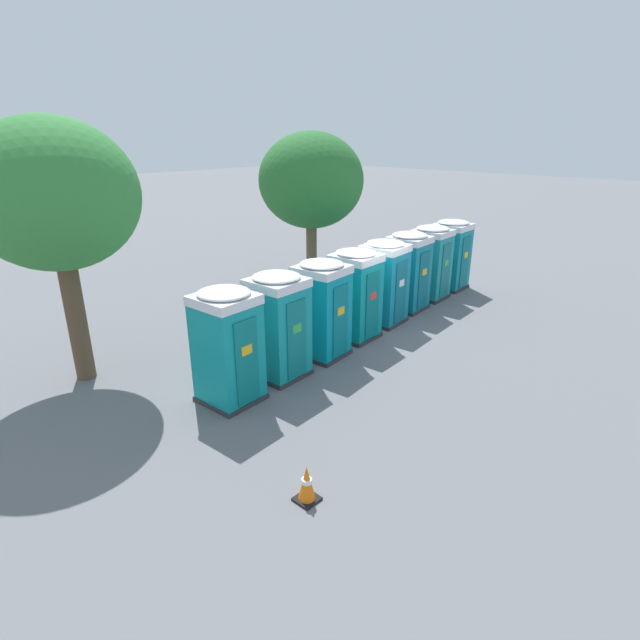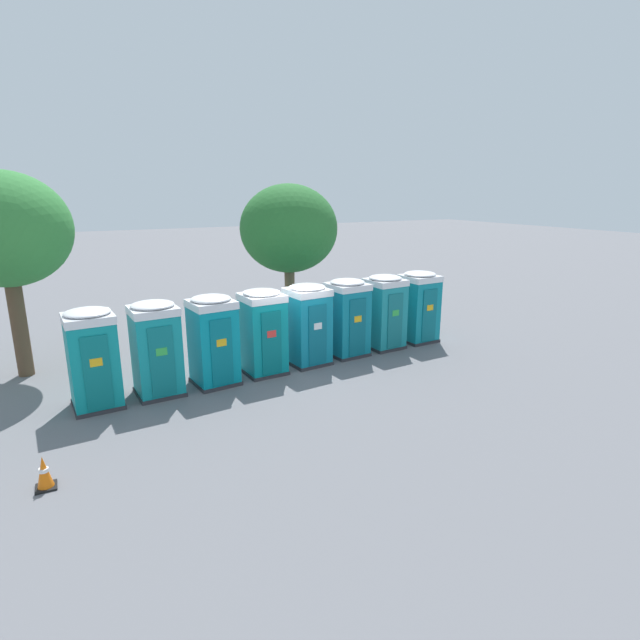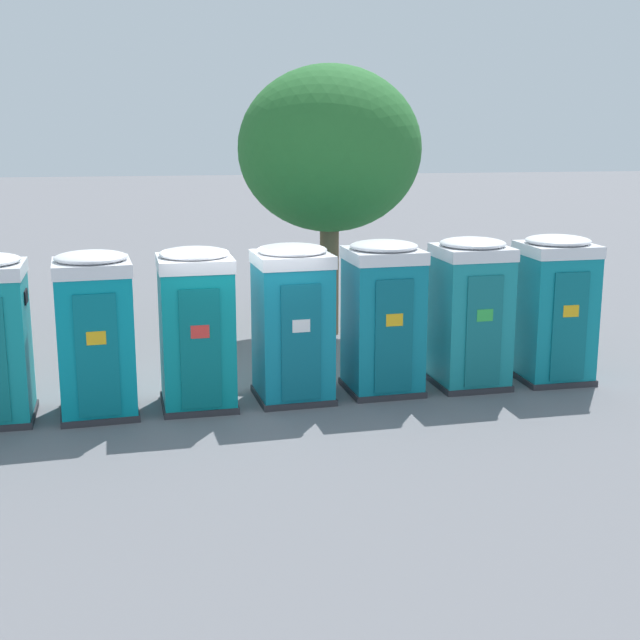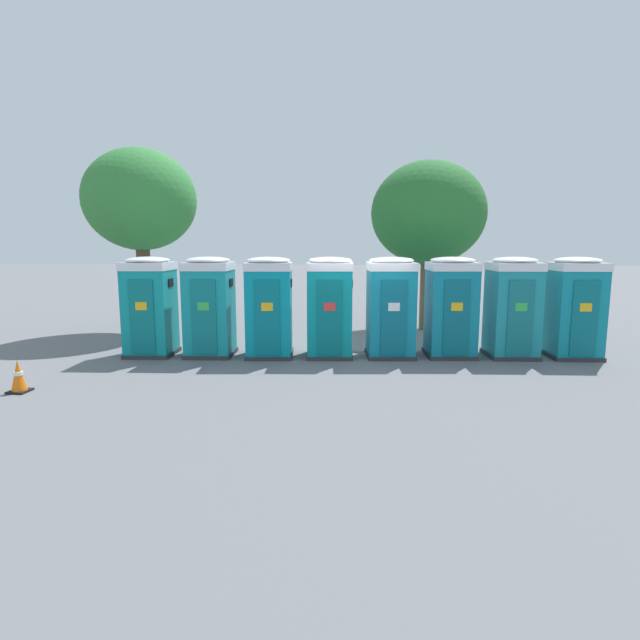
% 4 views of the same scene
% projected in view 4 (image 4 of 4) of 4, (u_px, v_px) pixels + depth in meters
% --- Properties ---
extents(ground_plane, '(120.00, 120.00, 0.00)m').
position_uv_depth(ground_plane, '(359.00, 355.00, 12.99)').
color(ground_plane, slate).
extents(portapotty_0, '(1.24, 1.27, 2.54)m').
position_uv_depth(portapotty_0, '(150.00, 306.00, 12.79)').
color(portapotty_0, '#2D2D33').
rests_on(portapotty_0, ground).
extents(portapotty_1, '(1.24, 1.26, 2.54)m').
position_uv_depth(portapotty_1, '(210.00, 306.00, 12.74)').
color(portapotty_1, '#2D2D33').
rests_on(portapotty_1, ground).
extents(portapotty_2, '(1.29, 1.32, 2.54)m').
position_uv_depth(portapotty_2, '(269.00, 307.00, 12.64)').
color(portapotty_2, '#2D2D33').
rests_on(portapotty_2, ground).
extents(portapotty_3, '(1.23, 1.27, 2.54)m').
position_uv_depth(portapotty_3, '(330.00, 307.00, 12.65)').
color(portapotty_3, '#2D2D33').
rests_on(portapotty_3, ground).
extents(portapotty_4, '(1.30, 1.31, 2.54)m').
position_uv_depth(portapotty_4, '(391.00, 307.00, 12.63)').
color(portapotty_4, '#2D2D33').
rests_on(portapotty_4, ground).
extents(portapotty_5, '(1.29, 1.29, 2.54)m').
position_uv_depth(portapotty_5, '(451.00, 307.00, 12.66)').
color(portapotty_5, '#2D2D33').
rests_on(portapotty_5, ground).
extents(portapotty_6, '(1.27, 1.28, 2.54)m').
position_uv_depth(portapotty_6, '(512.00, 307.00, 12.61)').
color(portapotty_6, '#2D2D33').
rests_on(portapotty_6, ground).
extents(portapotty_7, '(1.25, 1.26, 2.54)m').
position_uv_depth(portapotty_7, '(574.00, 307.00, 12.54)').
color(portapotty_7, '#2D2D33').
rests_on(portapotty_7, ground).
extents(street_tree_0, '(3.52, 3.52, 5.86)m').
position_uv_depth(street_tree_0, '(140.00, 201.00, 15.86)').
color(street_tree_0, brown).
rests_on(street_tree_0, ground).
extents(street_tree_1, '(3.74, 3.74, 5.56)m').
position_uv_depth(street_tree_1, '(428.00, 214.00, 16.40)').
color(street_tree_1, brown).
rests_on(street_tree_1, ground).
extents(traffic_cone, '(0.36, 0.36, 0.64)m').
position_uv_depth(traffic_cone, '(18.00, 376.00, 9.64)').
color(traffic_cone, black).
rests_on(traffic_cone, ground).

